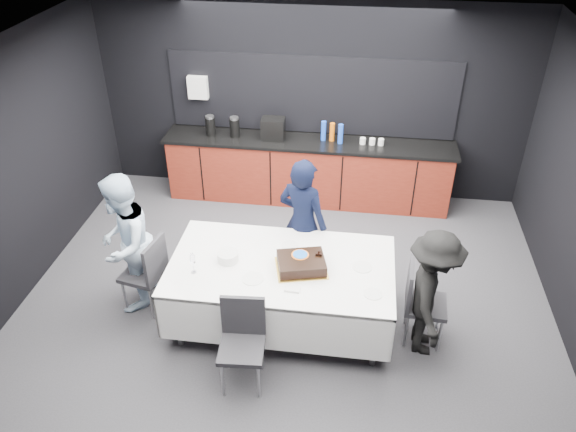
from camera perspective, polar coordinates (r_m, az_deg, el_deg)
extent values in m
plane|color=#403F44|center=(6.61, -0.12, -8.09)|extent=(6.00, 6.00, 0.00)
cube|color=white|center=(5.19, -0.16, 15.69)|extent=(6.00, 5.00, 0.04)
cube|color=black|center=(8.01, 2.41, 11.55)|extent=(6.00, 0.04, 2.80)
cube|color=black|center=(3.89, -5.50, -16.87)|extent=(6.00, 0.04, 2.80)
cube|color=black|center=(6.82, -26.01, 3.91)|extent=(0.04, 5.00, 2.80)
cube|color=maroon|center=(8.15, 2.04, 4.56)|extent=(4.00, 0.60, 0.90)
cube|color=black|center=(7.93, 2.10, 7.53)|extent=(4.10, 0.64, 0.04)
cube|color=black|center=(7.95, 2.41, 12.17)|extent=(4.00, 0.03, 1.10)
cube|color=white|center=(8.18, -9.12, 12.79)|extent=(0.28, 0.12, 0.32)
cylinder|color=black|center=(8.11, -7.88, 9.02)|extent=(0.14, 0.14, 0.26)
cylinder|color=black|center=(8.03, -5.44, 8.92)|extent=(0.14, 0.14, 0.26)
cube|color=black|center=(7.92, -1.51, 8.86)|extent=(0.32, 0.24, 0.30)
cylinder|color=blue|center=(7.89, 3.63, 8.64)|extent=(0.07, 0.07, 0.28)
cylinder|color=orange|center=(7.89, 4.50, 8.51)|extent=(0.07, 0.07, 0.26)
cylinder|color=blue|center=(7.82, 5.35, 8.30)|extent=(0.07, 0.07, 0.28)
cylinder|color=white|center=(7.87, 7.60, 7.57)|extent=(0.08, 0.08, 0.09)
cylinder|color=white|center=(7.87, 8.55, 7.50)|extent=(0.08, 0.08, 0.09)
cylinder|color=white|center=(7.88, 9.43, 7.43)|extent=(0.08, 0.08, 0.09)
cylinder|color=#99999E|center=(8.05, -7.96, 9.95)|extent=(0.12, 0.12, 0.03)
cylinder|color=#99999E|center=(7.97, -5.49, 9.87)|extent=(0.12, 0.12, 0.03)
cylinder|color=#99999E|center=(5.91, -11.17, -10.07)|extent=(0.06, 0.06, 0.75)
cylinder|color=#99999E|center=(6.63, -8.62, -4.21)|extent=(0.06, 0.06, 0.75)
cylinder|color=#99999E|center=(5.67, 8.85, -12.06)|extent=(0.06, 0.06, 0.75)
cylinder|color=#99999E|center=(6.42, 8.93, -5.71)|extent=(0.06, 0.06, 0.75)
cube|color=white|center=(5.82, -0.68, -5.08)|extent=(2.32, 1.32, 0.04)
cube|color=white|center=(5.52, -1.67, -11.41)|extent=(2.32, 0.02, 0.55)
cube|color=white|center=(6.49, 0.18, -3.36)|extent=(2.32, 0.02, 0.55)
cube|color=white|center=(6.23, -11.25, -5.98)|extent=(0.02, 1.32, 0.55)
cube|color=white|center=(5.97, 10.44, -7.93)|extent=(0.02, 1.32, 0.55)
cube|color=gold|center=(5.75, 1.35, -5.30)|extent=(0.60, 0.53, 0.01)
cube|color=black|center=(5.71, 1.36, -4.86)|extent=(0.55, 0.48, 0.10)
cube|color=black|center=(5.68, 1.37, -4.40)|extent=(0.55, 0.48, 0.01)
cylinder|color=orange|center=(5.72, 1.24, -3.95)|extent=(0.18, 0.18, 0.00)
cylinder|color=blue|center=(5.72, 1.24, -3.92)|extent=(0.15, 0.15, 0.01)
sphere|color=black|center=(5.75, 3.30, -3.63)|extent=(0.04, 0.04, 0.04)
sphere|color=black|center=(5.71, 3.46, -3.88)|extent=(0.04, 0.04, 0.04)
sphere|color=black|center=(5.72, 3.06, -3.85)|extent=(0.04, 0.04, 0.04)
cylinder|color=white|center=(5.86, -6.13, -4.12)|extent=(0.22, 0.22, 0.10)
cylinder|color=white|center=(5.63, -3.60, -6.37)|extent=(0.22, 0.22, 0.01)
cylinder|color=white|center=(5.82, 7.55, -5.15)|extent=(0.20, 0.20, 0.01)
cylinder|color=white|center=(5.51, 8.63, -7.83)|extent=(0.18, 0.18, 0.01)
cylinder|color=white|center=(6.06, 0.17, -3.02)|extent=(0.19, 0.19, 0.01)
cube|color=white|center=(5.49, 0.43, -7.42)|extent=(0.15, 0.10, 0.02)
cylinder|color=white|center=(5.79, -9.53, -5.62)|extent=(0.06, 0.06, 0.00)
cylinder|color=white|center=(5.75, -9.59, -5.14)|extent=(0.01, 0.01, 0.12)
cylinder|color=white|center=(5.68, -9.69, -4.28)|extent=(0.05, 0.05, 0.10)
cube|color=#29292D|center=(6.41, -14.50, -5.71)|extent=(0.49, 0.49, 0.05)
cube|color=#29292D|center=(6.16, -13.32, -4.31)|extent=(0.12, 0.42, 0.45)
cylinder|color=#99999E|center=(6.74, -14.71, -6.05)|extent=(0.03, 0.03, 0.44)
cylinder|color=#99999E|center=(6.53, -16.27, -7.81)|extent=(0.03, 0.03, 0.44)
cylinder|color=#99999E|center=(6.58, -12.19, -6.74)|extent=(0.03, 0.03, 0.44)
cylinder|color=#99999E|center=(6.37, -13.70, -8.57)|extent=(0.03, 0.03, 0.44)
cube|color=#29292D|center=(6.00, 13.82, -8.76)|extent=(0.45, 0.45, 0.05)
cube|color=#29292D|center=(5.82, 12.28, -6.75)|extent=(0.07, 0.42, 0.45)
cylinder|color=#99999E|center=(6.04, 15.15, -11.61)|extent=(0.03, 0.03, 0.44)
cylinder|color=#99999E|center=(6.29, 15.09, -9.44)|extent=(0.03, 0.03, 0.44)
cylinder|color=#99999E|center=(6.01, 11.89, -11.30)|extent=(0.03, 0.03, 0.44)
cylinder|color=#99999E|center=(6.26, 11.97, -9.14)|extent=(0.03, 0.03, 0.44)
cube|color=#29292D|center=(5.41, -4.72, -13.32)|extent=(0.45, 0.45, 0.05)
cube|color=#29292D|center=(5.37, -4.58, -10.02)|extent=(0.42, 0.07, 0.45)
cylinder|color=#99999E|center=(5.50, -6.68, -16.13)|extent=(0.03, 0.03, 0.44)
cylinder|color=#99999E|center=(5.46, -3.01, -16.39)|extent=(0.03, 0.03, 0.44)
cylinder|color=#99999E|center=(5.72, -6.12, -13.55)|extent=(0.03, 0.03, 0.44)
cylinder|color=#99999E|center=(5.68, -2.63, -13.77)|extent=(0.03, 0.03, 0.44)
imported|color=black|center=(6.36, 1.50, -0.76)|extent=(0.69, 0.58, 1.62)
imported|color=silver|center=(6.29, -16.28, -2.72)|extent=(0.64, 0.81, 1.62)
imported|color=black|center=(5.73, 14.35, -7.70)|extent=(0.55, 0.93, 1.42)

